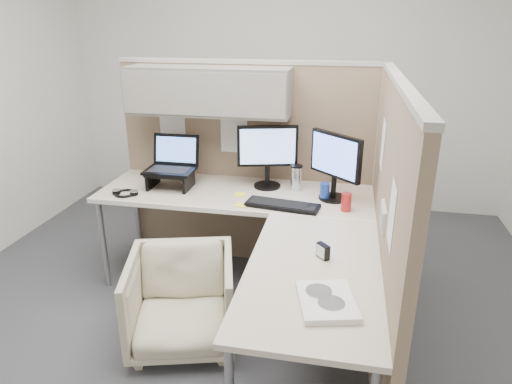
% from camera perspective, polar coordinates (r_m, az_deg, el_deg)
% --- Properties ---
extents(ground, '(4.50, 4.50, 0.00)m').
position_cam_1_polar(ground, '(3.20, -2.75, -15.87)').
color(ground, '#3A3B40').
rests_on(ground, ground).
extents(partition_back, '(2.00, 0.36, 1.63)m').
position_cam_1_polar(partition_back, '(3.51, -3.22, 7.46)').
color(partition_back, '#8D735C').
rests_on(partition_back, ground).
extents(partition_right, '(0.07, 2.03, 1.63)m').
position_cam_1_polar(partition_right, '(2.66, 15.78, -4.25)').
color(partition_right, '#8D735C').
rests_on(partition_right, ground).
extents(desk, '(2.00, 1.98, 0.73)m').
position_cam_1_polar(desk, '(2.93, -0.00, -3.87)').
color(desk, beige).
rests_on(desk, ground).
extents(office_chair, '(0.76, 0.73, 0.65)m').
position_cam_1_polar(office_chair, '(2.89, -9.31, -12.80)').
color(office_chair, beige).
rests_on(office_chair, ground).
extents(monitor_left, '(0.43, 0.20, 0.47)m').
position_cam_1_polar(monitor_left, '(3.33, 1.44, 5.09)').
color(monitor_left, black).
rests_on(monitor_left, desk).
extents(monitor_right, '(0.35, 0.32, 0.47)m').
position_cam_1_polar(monitor_right, '(3.14, 9.86, 3.80)').
color(monitor_right, black).
rests_on(monitor_right, desk).
extents(laptop_station, '(0.36, 0.31, 0.37)m').
position_cam_1_polar(laptop_station, '(3.44, -10.51, 2.95)').
color(laptop_station, black).
rests_on(laptop_station, desk).
extents(keyboard, '(0.51, 0.23, 0.02)m').
position_cam_1_polar(keyboard, '(3.06, 3.33, -1.67)').
color(keyboard, black).
rests_on(keyboard, desk).
extents(mouse, '(0.11, 0.08, 0.04)m').
position_cam_1_polar(mouse, '(3.03, 7.08, -1.90)').
color(mouse, black).
rests_on(mouse, desk).
extents(travel_mug, '(0.09, 0.09, 0.19)m').
position_cam_1_polar(travel_mug, '(3.34, 5.05, 1.81)').
color(travel_mug, silver).
rests_on(travel_mug, desk).
extents(soda_can_green, '(0.07, 0.07, 0.12)m').
position_cam_1_polar(soda_can_green, '(3.03, 11.22, -1.25)').
color(soda_can_green, '#B21E1E').
rests_on(soda_can_green, desk).
extents(soda_can_silver, '(0.07, 0.07, 0.12)m').
position_cam_1_polar(soda_can_silver, '(3.19, 8.57, 0.07)').
color(soda_can_silver, '#1E3FA5').
rests_on(soda_can_silver, desk).
extents(sticky_note_b, '(0.09, 0.09, 0.01)m').
position_cam_1_polar(sticky_note_b, '(3.08, -1.84, -1.64)').
color(sticky_note_b, '#F6F440').
rests_on(sticky_note_b, desk).
extents(sticky_note_d, '(0.08, 0.08, 0.01)m').
position_cam_1_polar(sticky_note_d, '(3.26, -2.03, -0.29)').
color(sticky_note_d, '#F6F440').
rests_on(sticky_note_d, desk).
extents(headphones, '(0.19, 0.16, 0.03)m').
position_cam_1_polar(headphones, '(3.40, -16.04, -0.11)').
color(headphones, black).
rests_on(headphones, desk).
extents(paper_stack, '(0.31, 0.35, 0.03)m').
position_cam_1_polar(paper_stack, '(2.09, 8.84, -13.34)').
color(paper_stack, white).
rests_on(paper_stack, desk).
extents(desk_clock, '(0.08, 0.08, 0.08)m').
position_cam_1_polar(desk_clock, '(2.44, 8.37, -7.33)').
color(desk_clock, black).
rests_on(desk_clock, desk).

